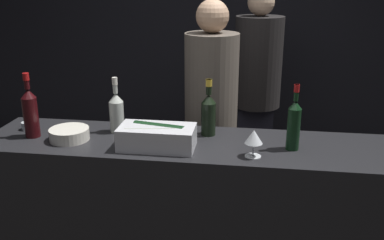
# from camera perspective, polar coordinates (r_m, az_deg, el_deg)

# --- Properties ---
(wall_back_chalkboard) EXTENTS (6.40, 0.06, 2.80)m
(wall_back_chalkboard) POSITION_cam_1_polar(r_m,az_deg,el_deg) (4.21, 3.91, 12.92)
(wall_back_chalkboard) COLOR black
(wall_back_chalkboard) RESTS_ON ground_plane
(bar_counter) EXTENTS (2.35, 0.55, 0.95)m
(bar_counter) POSITION_cam_1_polar(r_m,az_deg,el_deg) (2.58, -0.09, -12.84)
(bar_counter) COLOR black
(bar_counter) RESTS_ON ground_plane
(ice_bin_with_bottles) EXTENTS (0.40, 0.21, 0.13)m
(ice_bin_with_bottles) POSITION_cam_1_polar(r_m,az_deg,el_deg) (2.27, -4.73, -2.15)
(ice_bin_with_bottles) COLOR silver
(ice_bin_with_bottles) RESTS_ON bar_counter
(bowl_white) EXTENTS (0.22, 0.22, 0.07)m
(bowl_white) POSITION_cam_1_polar(r_m,az_deg,el_deg) (2.48, -16.04, -1.78)
(bowl_white) COLOR silver
(bowl_white) RESTS_ON bar_counter
(wine_glass) EXTENTS (0.09, 0.09, 0.14)m
(wine_glass) POSITION_cam_1_polar(r_m,az_deg,el_deg) (2.16, 8.24, -2.33)
(wine_glass) COLOR silver
(wine_glass) RESTS_ON bar_counter
(candle_votive) EXTENTS (0.06, 0.06, 0.05)m
(candle_votive) POSITION_cam_1_polar(r_m,az_deg,el_deg) (2.73, -21.13, -0.72)
(candle_votive) COLOR silver
(candle_votive) RESTS_ON bar_counter
(red_wine_bottle_burgundy) EXTENTS (0.07, 0.07, 0.35)m
(red_wine_bottle_burgundy) POSITION_cam_1_polar(r_m,az_deg,el_deg) (2.28, 13.43, -0.45)
(red_wine_bottle_burgundy) COLOR black
(red_wine_bottle_burgundy) RESTS_ON bar_counter
(red_wine_bottle_tall) EXTENTS (0.08, 0.08, 0.37)m
(red_wine_bottle_tall) POSITION_cam_1_polar(r_m,az_deg,el_deg) (2.56, -20.76, 1.11)
(red_wine_bottle_tall) COLOR black
(red_wine_bottle_tall) RESTS_ON bar_counter
(white_wine_bottle) EXTENTS (0.08, 0.08, 0.33)m
(white_wine_bottle) POSITION_cam_1_polar(r_m,az_deg,el_deg) (2.52, -10.04, 1.20)
(white_wine_bottle) COLOR #B2B7AD
(white_wine_bottle) RESTS_ON bar_counter
(champagne_bottle) EXTENTS (0.08, 0.08, 0.33)m
(champagne_bottle) POSITION_cam_1_polar(r_m,az_deg,el_deg) (2.43, 2.21, 0.99)
(champagne_bottle) COLOR black
(champagne_bottle) RESTS_ON bar_counter
(person_in_hoodie) EXTENTS (0.38, 0.38, 1.73)m
(person_in_hoodie) POSITION_cam_1_polar(r_m,az_deg,el_deg) (3.57, 8.65, 4.53)
(person_in_hoodie) COLOR black
(person_in_hoodie) RESTS_ON ground_plane
(person_blond_tee) EXTENTS (0.35, 0.35, 1.69)m
(person_blond_tee) POSITION_cam_1_polar(r_m,az_deg,el_deg) (2.88, 2.54, 0.84)
(person_blond_tee) COLOR black
(person_blond_tee) RESTS_ON ground_plane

